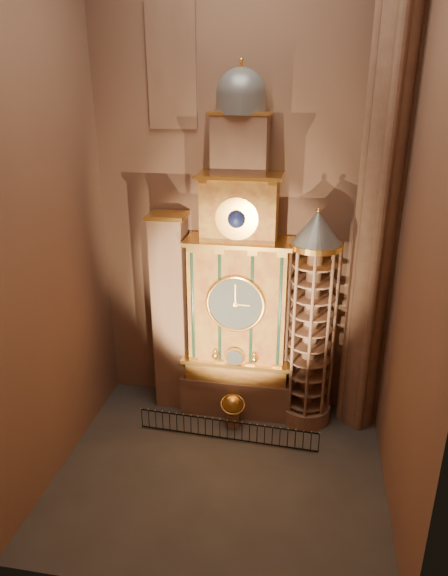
% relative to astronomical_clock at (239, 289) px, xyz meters
% --- Properties ---
extents(floor, '(14.00, 14.00, 0.00)m').
position_rel_astronomical_clock_xyz_m(floor, '(0.00, -4.96, -6.68)').
color(floor, '#383330').
rests_on(floor, ground).
extents(wall_back, '(22.00, 0.00, 22.00)m').
position_rel_astronomical_clock_xyz_m(wall_back, '(0.00, 1.04, 4.32)').
color(wall_back, '#90674D').
rests_on(wall_back, floor).
extents(wall_left, '(0.00, 22.00, 22.00)m').
position_rel_astronomical_clock_xyz_m(wall_left, '(-7.00, -4.96, 4.32)').
color(wall_left, '#90674D').
rests_on(wall_left, floor).
extents(wall_right, '(0.00, 22.00, 22.00)m').
position_rel_astronomical_clock_xyz_m(wall_right, '(7.00, -4.96, 4.32)').
color(wall_right, '#90674D').
rests_on(wall_right, floor).
extents(astronomical_clock, '(5.60, 2.41, 16.70)m').
position_rel_astronomical_clock_xyz_m(astronomical_clock, '(0.00, 0.00, 0.00)').
color(astronomical_clock, '#8C634C').
rests_on(astronomical_clock, floor).
extents(portrait_tower, '(1.80, 1.60, 10.20)m').
position_rel_astronomical_clock_xyz_m(portrait_tower, '(-3.40, 0.02, -1.53)').
color(portrait_tower, '#8C634C').
rests_on(portrait_tower, floor).
extents(stair_turret, '(2.50, 2.50, 10.80)m').
position_rel_astronomical_clock_xyz_m(stair_turret, '(3.50, -0.26, -1.41)').
color(stair_turret, '#8C634C').
rests_on(stair_turret, floor).
extents(gothic_pier, '(2.04, 2.04, 22.00)m').
position_rel_astronomical_clock_xyz_m(gothic_pier, '(6.10, 0.04, 4.32)').
color(gothic_pier, '#8C634C').
rests_on(gothic_pier, floor).
extents(stained_glass_window, '(2.20, 0.14, 5.20)m').
position_rel_astronomical_clock_xyz_m(stained_glass_window, '(-3.20, 0.95, 9.82)').
color(stained_glass_window, navy).
rests_on(stained_glass_window, wall_back).
extents(celestial_globe, '(1.47, 1.43, 1.73)m').
position_rel_astronomical_clock_xyz_m(celestial_globe, '(0.01, -1.61, -5.64)').
color(celestial_globe, '#8C634C').
rests_on(celestial_globe, floor).
extents(iron_railing, '(8.55, 0.46, 1.04)m').
position_rel_astronomical_clock_xyz_m(iron_railing, '(-0.07, -2.77, -6.11)').
color(iron_railing, black).
rests_on(iron_railing, floor).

